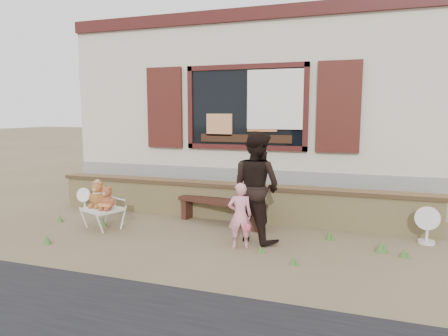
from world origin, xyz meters
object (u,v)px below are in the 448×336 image
(teddy_bear_left, at_px, (98,194))
(teddy_bear_right, at_px, (107,197))
(folding_chair, at_px, (103,210))
(child, at_px, (240,216))
(bench, at_px, (221,206))
(adult, at_px, (256,187))

(teddy_bear_left, distance_m, teddy_bear_right, 0.28)
(folding_chair, relative_size, teddy_bear_left, 1.60)
(teddy_bear_right, relative_size, child, 0.42)
(folding_chair, bearing_deg, bench, 49.58)
(teddy_bear_left, relative_size, adult, 0.27)
(bench, relative_size, teddy_bear_right, 4.21)
(bench, bearing_deg, folding_chair, -139.76)
(adult, bearing_deg, teddy_bear_right, 32.69)
(teddy_bear_right, bearing_deg, adult, 28.54)
(bench, distance_m, teddy_bear_right, 1.94)
(bench, xyz_separation_m, teddy_bear_right, (-1.66, -0.98, 0.24))
(teddy_bear_right, distance_m, adult, 2.50)
(child, bearing_deg, teddy_bear_left, -25.51)
(teddy_bear_left, bearing_deg, child, 16.79)
(bench, height_order, folding_chair, bench)
(folding_chair, bearing_deg, child, 17.73)
(folding_chair, relative_size, adult, 0.43)
(bench, distance_m, child, 1.32)
(bench, relative_size, teddy_bear_left, 3.73)
(bench, bearing_deg, teddy_bear_left, -142.66)
(bench, relative_size, folding_chair, 2.34)
(teddy_bear_left, distance_m, child, 2.61)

